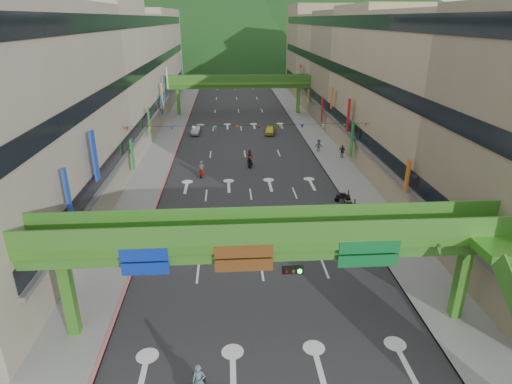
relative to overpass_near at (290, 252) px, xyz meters
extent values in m
cube|color=#28282B|center=(-0.93, 44.62, -5.20)|extent=(18.00, 140.00, 0.02)
cube|color=gray|center=(-11.93, 44.62, -5.13)|extent=(4.00, 140.00, 0.15)
cube|color=gray|center=(10.07, 44.62, -5.13)|extent=(4.00, 140.00, 0.15)
cube|color=#CC5959|center=(-10.03, 44.62, -5.12)|extent=(0.20, 140.00, 0.18)
cube|color=gray|center=(8.17, 44.62, -5.12)|extent=(0.20, 140.00, 0.18)
cube|color=#9E937F|center=(-19.93, 44.62, 4.29)|extent=(12.00, 95.00, 19.00)
cube|color=black|center=(-13.88, 44.62, -1.01)|extent=(0.08, 90.25, 1.40)
cube|color=black|center=(-13.88, 44.62, 4.99)|extent=(0.08, 90.25, 1.40)
cube|color=black|center=(-13.88, 44.62, 10.99)|extent=(0.08, 90.25, 1.40)
cube|color=gray|center=(18.07, 44.62, 4.29)|extent=(12.00, 95.00, 19.00)
cube|color=black|center=(12.02, 44.62, -1.01)|extent=(0.08, 90.25, 1.40)
cube|color=black|center=(12.02, 44.62, 4.99)|extent=(0.08, 90.25, 1.40)
cube|color=black|center=(12.02, 44.62, 10.99)|extent=(0.08, 90.25, 1.40)
cube|color=#4C9E2D|center=(-0.93, 0.62, 0.54)|extent=(28.00, 2.20, 0.50)
cube|color=#387223|center=(-0.93, 0.62, -0.06)|extent=(28.00, 1.76, 0.70)
cube|color=#4C9E2D|center=(-11.93, 0.62, -2.81)|extent=(0.60, 0.60, 4.80)
cube|color=#4C9E2D|center=(10.07, 0.62, -2.81)|extent=(0.60, 0.60, 4.80)
cube|color=#387223|center=(-0.93, -0.42, 1.34)|extent=(28.00, 0.12, 1.10)
cube|color=#387223|center=(-0.93, 1.66, 1.34)|extent=(28.00, 0.12, 1.10)
cube|color=navy|center=(-7.43, -0.46, -0.06)|extent=(2.40, 0.12, 1.50)
cube|color=#593314|center=(-2.43, -0.46, -0.06)|extent=(3.00, 0.12, 1.50)
cube|color=#0C5926|center=(4.07, -0.46, -0.06)|extent=(3.20, 0.12, 1.50)
cube|color=black|center=(0.07, -0.61, -0.71)|extent=(1.10, 0.28, 0.35)
cube|color=#4C9E2D|center=(-0.93, 59.62, 0.54)|extent=(28.00, 2.20, 0.50)
cube|color=#387223|center=(-0.93, 59.62, -0.06)|extent=(28.00, 1.76, 0.70)
cube|color=#4C9E2D|center=(-11.93, 59.62, -2.81)|extent=(0.60, 0.60, 4.80)
cube|color=#4C9E2D|center=(10.07, 59.62, -2.81)|extent=(0.60, 0.60, 4.80)
cube|color=#387223|center=(-0.93, 58.58, 1.34)|extent=(28.00, 0.12, 1.10)
cube|color=#387223|center=(-0.93, 60.66, 1.34)|extent=(28.00, 0.12, 1.10)
ellipsoid|color=#1C4419|center=(-15.93, 154.62, -5.21)|extent=(168.00, 140.00, 112.00)
ellipsoid|color=#1C4419|center=(24.07, 174.62, -5.21)|extent=(208.00, 176.00, 128.00)
cylinder|color=black|center=(-0.93, 24.62, 0.99)|extent=(26.00, 0.03, 0.03)
cone|color=red|center=(-13.43, 24.62, 0.74)|extent=(0.36, 0.36, 0.40)
cone|color=gold|center=(-11.16, 24.62, 0.74)|extent=(0.36, 0.36, 0.40)
cone|color=#193FB2|center=(-8.89, 24.62, 0.74)|extent=(0.36, 0.36, 0.40)
cone|color=silver|center=(-6.61, 24.62, 0.74)|extent=(0.36, 0.36, 0.40)
cone|color=#198C33|center=(-4.34, 24.62, 0.74)|extent=(0.36, 0.36, 0.40)
cone|color=orange|center=(-2.07, 24.62, 0.74)|extent=(0.36, 0.36, 0.40)
cone|color=red|center=(0.20, 24.62, 0.74)|extent=(0.36, 0.36, 0.40)
cone|color=gold|center=(2.48, 24.62, 0.74)|extent=(0.36, 0.36, 0.40)
cone|color=#193FB2|center=(4.75, 24.62, 0.74)|extent=(0.36, 0.36, 0.40)
cone|color=silver|center=(7.02, 24.62, 0.74)|extent=(0.36, 0.36, 0.40)
cone|color=#198C33|center=(9.29, 24.62, 0.74)|extent=(0.36, 0.36, 0.40)
cone|color=orange|center=(11.57, 24.62, 0.74)|extent=(0.36, 0.36, 0.40)
cube|color=black|center=(-4.76, -3.84, -4.16)|extent=(0.55, 0.12, 0.06)
imported|color=#485F66|center=(-4.70, -4.38, -4.01)|extent=(0.66, 0.47, 1.68)
cube|color=black|center=(-0.54, 29.32, -4.66)|extent=(0.60, 1.34, 0.35)
cube|color=black|center=(-0.54, 29.32, -4.41)|extent=(0.40, 0.60, 0.18)
cube|color=black|center=(-0.43, 29.86, -4.16)|extent=(0.55, 0.17, 0.06)
cylinder|color=black|center=(-0.43, 29.86, -4.96)|extent=(0.20, 0.51, 0.50)
cylinder|color=black|center=(-0.65, 28.78, -4.96)|extent=(0.20, 0.51, 0.50)
imported|color=maroon|center=(-0.54, 29.32, -3.96)|extent=(0.99, 0.84, 1.80)
cube|color=#9A99A1|center=(-2.97, 11.82, -4.66)|extent=(0.60, 1.34, 0.35)
cube|color=#9A99A1|center=(-2.97, 11.82, -4.41)|extent=(0.40, 0.60, 0.18)
cube|color=#9A99A1|center=(-3.08, 12.36, -4.16)|extent=(0.55, 0.17, 0.06)
cylinder|color=black|center=(-3.08, 12.36, -4.96)|extent=(0.20, 0.51, 0.50)
cylinder|color=black|center=(-2.86, 11.28, -4.96)|extent=(0.20, 0.51, 0.50)
imported|color=#2B2D3D|center=(-2.97, 11.82, -4.00)|extent=(1.06, 0.61, 1.70)
cube|color=#7B0800|center=(-6.14, 26.21, -4.66)|extent=(0.53, 1.34, 0.35)
cube|color=#7B0800|center=(-6.14, 26.21, -4.41)|extent=(0.37, 0.59, 0.18)
cube|color=#7B0800|center=(-6.06, 26.75, -4.16)|extent=(0.55, 0.14, 0.06)
cylinder|color=black|center=(-6.06, 26.75, -4.96)|extent=(0.17, 0.51, 0.50)
cylinder|color=black|center=(-6.21, 25.66, -4.96)|extent=(0.17, 0.51, 0.50)
imported|color=#44424A|center=(-6.14, 26.21, -4.11)|extent=(0.79, 0.57, 1.50)
cube|color=black|center=(7.87, 9.33, -4.66)|extent=(1.32, 0.46, 0.35)
cube|color=black|center=(7.87, 9.33, -4.41)|extent=(0.57, 0.34, 0.18)
cube|color=black|center=(8.41, 9.38, -4.16)|extent=(0.11, 0.55, 0.06)
cylinder|color=black|center=(8.41, 9.38, -4.96)|extent=(0.51, 0.14, 0.50)
cylinder|color=black|center=(7.32, 9.29, -4.96)|extent=(0.51, 0.14, 0.50)
cube|color=black|center=(7.87, 11.53, -4.66)|extent=(1.32, 0.46, 0.35)
cube|color=black|center=(7.87, 11.53, -4.41)|extent=(0.57, 0.34, 0.18)
cube|color=black|center=(8.41, 11.58, -4.16)|extent=(0.11, 0.55, 0.06)
cylinder|color=black|center=(8.41, 11.58, -4.96)|extent=(0.51, 0.14, 0.50)
cylinder|color=black|center=(7.32, 11.49, -4.96)|extent=(0.51, 0.14, 0.50)
cube|color=black|center=(7.87, 13.73, -4.66)|extent=(1.32, 0.46, 0.35)
cube|color=black|center=(7.87, 13.73, -4.41)|extent=(0.57, 0.34, 0.18)
cube|color=black|center=(8.41, 13.78, -4.16)|extent=(0.11, 0.55, 0.06)
cylinder|color=black|center=(8.41, 13.78, -4.96)|extent=(0.51, 0.14, 0.50)
cylinder|color=black|center=(7.32, 13.69, -4.96)|extent=(0.51, 0.14, 0.50)
cube|color=black|center=(7.87, 15.93, -4.66)|extent=(1.32, 0.46, 0.35)
cube|color=black|center=(7.87, 15.93, -4.41)|extent=(0.57, 0.34, 0.18)
cube|color=black|center=(8.41, 15.98, -4.16)|extent=(0.11, 0.55, 0.06)
cylinder|color=black|center=(8.41, 15.98, -4.96)|extent=(0.51, 0.14, 0.50)
cylinder|color=black|center=(7.32, 15.89, -4.96)|extent=(0.51, 0.14, 0.50)
cube|color=black|center=(7.87, 18.13, -4.66)|extent=(1.32, 0.46, 0.35)
cube|color=black|center=(7.87, 18.13, -4.41)|extent=(0.57, 0.34, 0.18)
cube|color=black|center=(8.41, 18.18, -4.16)|extent=(0.11, 0.55, 0.06)
cylinder|color=black|center=(8.41, 18.18, -4.96)|extent=(0.51, 0.14, 0.50)
cylinder|color=black|center=(7.32, 18.09, -4.96)|extent=(0.51, 0.14, 0.50)
imported|color=gray|center=(-7.93, 45.49, -4.60)|extent=(1.55, 3.79, 1.22)
imported|color=gold|center=(3.38, 44.73, -4.57)|extent=(2.12, 3.93, 1.27)
imported|color=#A7244B|center=(10.57, 8.95, -4.43)|extent=(0.91, 0.81, 1.55)
imported|color=black|center=(11.27, 31.70, -4.40)|extent=(1.01, 0.59, 1.62)
imported|color=#2A3E4E|center=(8.87, 34.62, -4.39)|extent=(0.90, 0.78, 1.63)
camera|label=1|loc=(-3.09, -19.36, 11.34)|focal=30.00mm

